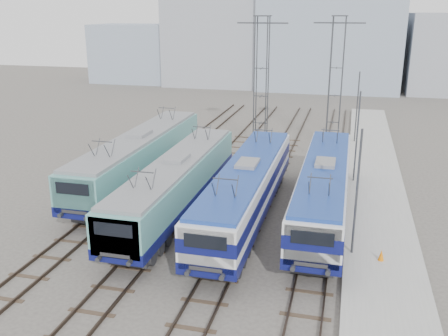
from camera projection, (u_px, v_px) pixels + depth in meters
ground at (185, 256)px, 26.61m from camera, size 160.00×160.00×0.00m
platform at (378, 215)px, 31.54m from camera, size 4.00×70.00×0.30m
locomotive_far_left at (139, 156)px, 36.47m from camera, size 2.97×18.78×3.53m
locomotive_center_left at (176, 182)px, 31.21m from camera, size 2.81×17.76×3.34m
locomotive_center_right at (247, 187)px, 30.06m from camera, size 2.85×17.99×3.38m
locomotive_far_right at (324, 186)px, 30.37m from camera, size 2.80×17.72×3.33m
catenary_tower_west at (261, 78)px, 44.89m from camera, size 4.50×1.20×12.00m
catenary_tower_east at (336, 77)px, 45.21m from camera, size 4.50×1.20×12.00m
mast_front at (357, 196)px, 25.36m from camera, size 0.12×0.12×7.00m
mast_mid at (357, 139)px, 36.44m from camera, size 0.12×0.12×7.00m
mast_rear at (357, 109)px, 47.51m from camera, size 0.12×0.12×7.00m
safety_cone at (381, 255)px, 25.42m from camera, size 0.30×0.30×0.59m
building_west at (222, 43)px, 85.00m from camera, size 18.00×12.00×14.00m
building_center at (330, 32)px, 80.15m from camera, size 22.00×14.00×18.00m
building_far_west at (136, 53)px, 89.38m from camera, size 14.00×10.00×10.00m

